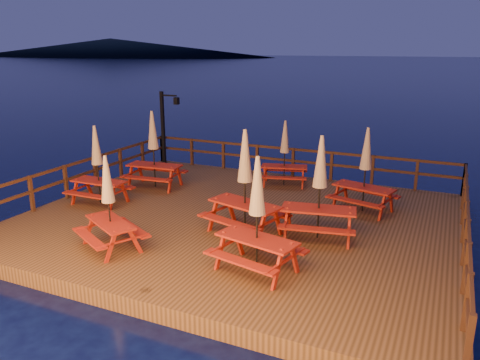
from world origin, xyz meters
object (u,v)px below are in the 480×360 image
at_px(lamp_post, 166,121).
at_px(picnic_table_2, 97,164).
at_px(picnic_table_0, 285,152).
at_px(picnic_table_1, 320,186).

distance_m(lamp_post, picnic_table_2, 5.31).
height_order(picnic_table_0, picnic_table_1, picnic_table_1).
xyz_separation_m(picnic_table_1, picnic_table_2, (-6.95, -0.13, -0.11)).
bearing_deg(picnic_table_0, lamp_post, 155.41).
height_order(lamp_post, picnic_table_0, lamp_post).
bearing_deg(picnic_table_1, lamp_post, 136.02).
bearing_deg(lamp_post, picnic_table_0, -9.26).
relative_size(picnic_table_0, picnic_table_2, 0.93).
bearing_deg(picnic_table_1, picnic_table_0, 108.58).
distance_m(picnic_table_0, picnic_table_2, 6.29).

